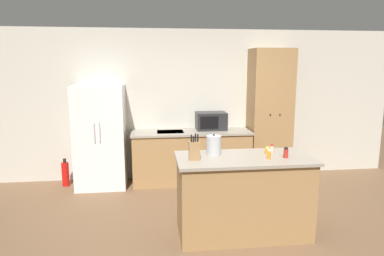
{
  "coord_description": "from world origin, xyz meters",
  "views": [
    {
      "loc": [
        -0.8,
        -3.66,
        1.98
      ],
      "look_at": [
        -0.19,
        1.4,
        1.05
      ],
      "focal_mm": 32.0,
      "sensor_mm": 36.0,
      "label": 1
    }
  ],
  "objects_px": {
    "spice_bottle_short_red": "(267,151)",
    "spice_bottle_green_herb": "(269,154)",
    "pantry_cabinet": "(269,115)",
    "spice_bottle_amber_oil": "(272,149)",
    "fire_extinguisher": "(65,174)",
    "spice_bottle_tall_dark": "(286,153)",
    "microwave": "(211,121)",
    "kettle": "(214,145)",
    "refrigerator": "(101,136)",
    "knife_block": "(194,150)"
  },
  "relations": [
    {
      "from": "spice_bottle_short_red",
      "to": "spice_bottle_green_herb",
      "type": "relative_size",
      "value": 0.74
    },
    {
      "from": "pantry_cabinet",
      "to": "spice_bottle_amber_oil",
      "type": "distance_m",
      "value": 1.96
    },
    {
      "from": "fire_extinguisher",
      "to": "spice_bottle_amber_oil",
      "type": "bearing_deg",
      "value": -32.62
    },
    {
      "from": "spice_bottle_tall_dark",
      "to": "spice_bottle_green_herb",
      "type": "height_order",
      "value": "spice_bottle_tall_dark"
    },
    {
      "from": "microwave",
      "to": "spice_bottle_green_herb",
      "type": "relative_size",
      "value": 4.57
    },
    {
      "from": "pantry_cabinet",
      "to": "spice_bottle_short_red",
      "type": "distance_m",
      "value": 2.0
    },
    {
      "from": "spice_bottle_short_red",
      "to": "kettle",
      "type": "distance_m",
      "value": 0.65
    },
    {
      "from": "refrigerator",
      "to": "fire_extinguisher",
      "type": "relative_size",
      "value": 3.6
    },
    {
      "from": "spice_bottle_tall_dark",
      "to": "pantry_cabinet",
      "type": "bearing_deg",
      "value": 75.51
    },
    {
      "from": "spice_bottle_short_red",
      "to": "microwave",
      "type": "bearing_deg",
      "value": 99.9
    },
    {
      "from": "spice_bottle_tall_dark",
      "to": "kettle",
      "type": "height_order",
      "value": "kettle"
    },
    {
      "from": "spice_bottle_green_herb",
      "to": "spice_bottle_amber_oil",
      "type": "bearing_deg",
      "value": 63.86
    },
    {
      "from": "pantry_cabinet",
      "to": "spice_bottle_green_herb",
      "type": "bearing_deg",
      "value": -109.52
    },
    {
      "from": "spice_bottle_short_red",
      "to": "pantry_cabinet",
      "type": "bearing_deg",
      "value": 69.96
    },
    {
      "from": "microwave",
      "to": "spice_bottle_amber_oil",
      "type": "relative_size",
      "value": 4.67
    },
    {
      "from": "pantry_cabinet",
      "to": "knife_block",
      "type": "xyz_separation_m",
      "value": [
        -1.58,
        -2.04,
        -0.08
      ]
    },
    {
      "from": "spice_bottle_green_herb",
      "to": "spice_bottle_short_red",
      "type": "bearing_deg",
      "value": 75.07
    },
    {
      "from": "microwave",
      "to": "knife_block",
      "type": "bearing_deg",
      "value": -104.98
    },
    {
      "from": "spice_bottle_short_red",
      "to": "kettle",
      "type": "xyz_separation_m",
      "value": [
        -0.64,
        0.06,
        0.07
      ]
    },
    {
      "from": "refrigerator",
      "to": "spice_bottle_green_herb",
      "type": "bearing_deg",
      "value": -43.38
    },
    {
      "from": "microwave",
      "to": "spice_bottle_tall_dark",
      "type": "distance_m",
      "value": 2.19
    },
    {
      "from": "spice_bottle_green_herb",
      "to": "fire_extinguisher",
      "type": "height_order",
      "value": "spice_bottle_green_herb"
    },
    {
      "from": "spice_bottle_amber_oil",
      "to": "kettle",
      "type": "relative_size",
      "value": 0.44
    },
    {
      "from": "spice_bottle_amber_oil",
      "to": "spice_bottle_green_herb",
      "type": "xyz_separation_m",
      "value": [
        -0.12,
        -0.24,
        0.0
      ]
    },
    {
      "from": "pantry_cabinet",
      "to": "fire_extinguisher",
      "type": "xyz_separation_m",
      "value": [
        -3.49,
        -0.02,
        -0.93
      ]
    },
    {
      "from": "microwave",
      "to": "spice_bottle_amber_oil",
      "type": "height_order",
      "value": "microwave"
    },
    {
      "from": "spice_bottle_tall_dark",
      "to": "spice_bottle_green_herb",
      "type": "distance_m",
      "value": 0.21
    },
    {
      "from": "knife_block",
      "to": "spice_bottle_amber_oil",
      "type": "xyz_separation_m",
      "value": [
        0.96,
        0.19,
        -0.06
      ]
    },
    {
      "from": "kettle",
      "to": "spice_bottle_green_herb",
      "type": "bearing_deg",
      "value": -26.08
    },
    {
      "from": "pantry_cabinet",
      "to": "kettle",
      "type": "bearing_deg",
      "value": -126.16
    },
    {
      "from": "spice_bottle_short_red",
      "to": "spice_bottle_amber_oil",
      "type": "distance_m",
      "value": 0.07
    },
    {
      "from": "spice_bottle_short_red",
      "to": "spice_bottle_green_herb",
      "type": "height_order",
      "value": "spice_bottle_green_herb"
    },
    {
      "from": "microwave",
      "to": "pantry_cabinet",
      "type": "bearing_deg",
      "value": -3.44
    },
    {
      "from": "microwave",
      "to": "spice_bottle_amber_oil",
      "type": "bearing_deg",
      "value": -78.22
    },
    {
      "from": "refrigerator",
      "to": "spice_bottle_short_red",
      "type": "relative_size",
      "value": 20.15
    },
    {
      "from": "knife_block",
      "to": "spice_bottle_green_herb",
      "type": "height_order",
      "value": "knife_block"
    },
    {
      "from": "refrigerator",
      "to": "knife_block",
      "type": "bearing_deg",
      "value": -56.56
    },
    {
      "from": "pantry_cabinet",
      "to": "spice_bottle_green_herb",
      "type": "relative_size",
      "value": 20.11
    },
    {
      "from": "microwave",
      "to": "kettle",
      "type": "xyz_separation_m",
      "value": [
        -0.3,
        -1.87,
        0.02
      ]
    },
    {
      "from": "spice_bottle_tall_dark",
      "to": "microwave",
      "type": "bearing_deg",
      "value": 102.86
    },
    {
      "from": "refrigerator",
      "to": "microwave",
      "type": "distance_m",
      "value": 1.87
    },
    {
      "from": "spice_bottle_short_red",
      "to": "spice_bottle_amber_oil",
      "type": "height_order",
      "value": "spice_bottle_amber_oil"
    },
    {
      "from": "knife_block",
      "to": "kettle",
      "type": "distance_m",
      "value": 0.35
    },
    {
      "from": "refrigerator",
      "to": "spice_bottle_tall_dark",
      "type": "height_order",
      "value": "refrigerator"
    },
    {
      "from": "spice_bottle_amber_oil",
      "to": "kettle",
      "type": "height_order",
      "value": "kettle"
    },
    {
      "from": "knife_block",
      "to": "spice_bottle_green_herb",
      "type": "xyz_separation_m",
      "value": [
        0.84,
        -0.06,
        -0.06
      ]
    },
    {
      "from": "fire_extinguisher",
      "to": "kettle",
      "type": "bearing_deg",
      "value": -39.63
    },
    {
      "from": "spice_bottle_tall_dark",
      "to": "spice_bottle_short_red",
      "type": "relative_size",
      "value": 1.48
    },
    {
      "from": "refrigerator",
      "to": "fire_extinguisher",
      "type": "bearing_deg",
      "value": 174.44
    },
    {
      "from": "spice_bottle_green_herb",
      "to": "fire_extinguisher",
      "type": "xyz_separation_m",
      "value": [
        -2.75,
        2.08,
        -0.79
      ]
    }
  ]
}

